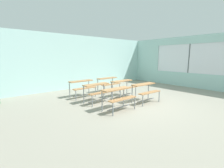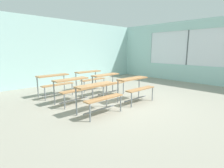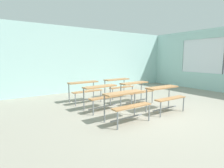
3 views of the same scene
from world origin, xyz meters
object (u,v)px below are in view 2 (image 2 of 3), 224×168
(desk_bench_r0c0, at_px, (98,92))
(desk_bench_r0c1, at_px, (135,84))
(desk_bench_r2c1, at_px, (90,76))
(desk_bench_r1c1, at_px, (108,79))
(desk_bench_r1c0, at_px, (73,85))
(desk_bench_r2c0, at_px, (55,80))

(desk_bench_r0c0, xyz_separation_m, desk_bench_r0c1, (1.47, 0.01, 0.00))
(desk_bench_r0c1, xyz_separation_m, desk_bench_r2c1, (0.02, 2.37, 0.00))
(desk_bench_r1c1, bearing_deg, desk_bench_r1c0, 178.05)
(desk_bench_r2c0, relative_size, desk_bench_r2c1, 1.00)
(desk_bench_r0c0, relative_size, desk_bench_r1c0, 0.98)
(desk_bench_r0c0, bearing_deg, desk_bench_r1c1, 40.02)
(desk_bench_r2c1, bearing_deg, desk_bench_r1c0, -142.72)
(desk_bench_r0c1, height_order, desk_bench_r1c0, same)
(desk_bench_r0c1, height_order, desk_bench_r2c0, same)
(desk_bench_r0c1, distance_m, desk_bench_r2c0, 2.79)
(desk_bench_r1c0, xyz_separation_m, desk_bench_r2c0, (-0.04, 1.16, 0.00))
(desk_bench_r0c0, height_order, desk_bench_r2c1, same)
(desk_bench_r0c0, relative_size, desk_bench_r2c1, 0.99)
(desk_bench_r1c0, relative_size, desk_bench_r2c1, 1.02)
(desk_bench_r0c1, height_order, desk_bench_r1c1, same)
(desk_bench_r1c0, distance_m, desk_bench_r1c1, 1.41)
(desk_bench_r2c0, bearing_deg, desk_bench_r2c1, -0.57)
(desk_bench_r1c0, height_order, desk_bench_r2c1, same)
(desk_bench_r0c1, relative_size, desk_bench_r2c0, 1.00)
(desk_bench_r2c1, bearing_deg, desk_bench_r1c1, -94.75)
(desk_bench_r2c0, height_order, desk_bench_r2c1, same)
(desk_bench_r1c0, relative_size, desk_bench_r1c1, 1.01)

